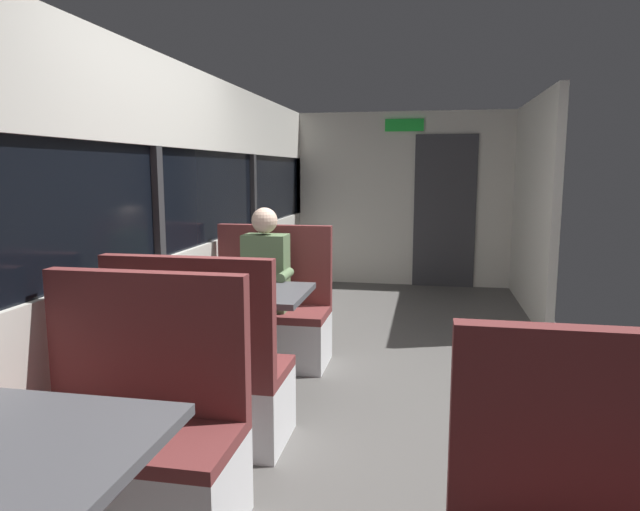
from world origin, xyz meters
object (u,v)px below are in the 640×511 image
seated_passenger (267,299)px  bench_near_window_facing_entry (133,453)px  bench_mid_window_facing_entry (270,322)px  dining_table_near_window (12,469)px  dining_table_mid_window (241,304)px  bench_mid_window_facing_end (203,386)px

seated_passenger → bench_near_window_facing_entry: bearing=-90.0°
bench_near_window_facing_entry → seated_passenger: (0.00, 2.11, 0.21)m
bench_mid_window_facing_entry → dining_table_near_window: bearing=-90.0°
dining_table_mid_window → bench_mid_window_facing_entry: bench_mid_window_facing_entry is taller
dining_table_near_window → seated_passenger: bearing=90.0°
bench_mid_window_facing_end → bench_mid_window_facing_entry: bearing=90.0°
dining_table_near_window → seated_passenger: (0.00, 2.81, -0.10)m
dining_table_mid_window → seated_passenger: 0.64m
bench_near_window_facing_entry → bench_mid_window_facing_entry: 2.18m
dining_table_mid_window → bench_mid_window_facing_end: size_ratio=0.82×
bench_mid_window_facing_entry → seated_passenger: seated_passenger is taller
bench_near_window_facing_entry → dining_table_mid_window: (0.00, 1.48, 0.31)m
bench_near_window_facing_entry → dining_table_mid_window: bench_near_window_facing_entry is taller
dining_table_mid_window → seated_passenger: seated_passenger is taller
bench_near_window_facing_entry → bench_mid_window_facing_entry: size_ratio=1.00×
dining_table_mid_window → bench_mid_window_facing_end: bench_mid_window_facing_end is taller
dining_table_near_window → bench_mid_window_facing_entry: bench_mid_window_facing_entry is taller
bench_mid_window_facing_end → seated_passenger: size_ratio=0.87×
bench_near_window_facing_entry → dining_table_mid_window: size_ratio=1.22×
bench_near_window_facing_entry → dining_table_mid_window: 1.51m
seated_passenger → dining_table_near_window: bearing=-90.0°
bench_near_window_facing_entry → seated_passenger: size_ratio=0.87×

